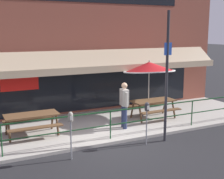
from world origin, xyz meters
name	(u,v)px	position (x,y,z in m)	size (l,w,h in m)	color
ground_plane	(114,144)	(0.00, 0.00, 0.00)	(120.00, 120.00, 0.00)	#232326
patio_deck	(91,126)	(0.00, 2.00, 0.05)	(15.00, 4.00, 0.10)	#ADA89E
restaurant_building	(70,25)	(0.00, 4.23, 3.92)	(15.00, 1.60, 7.89)	brown
patio_railing	(110,119)	(0.00, 0.30, 0.80)	(13.84, 0.04, 0.97)	#194723
picnic_table_left	(32,119)	(-2.28, 1.78, 0.71)	(1.80, 1.42, 0.76)	brown
picnic_table_centre	(153,104)	(2.67, 1.77, 0.71)	(1.80, 1.42, 0.76)	brown
patio_umbrella_centre	(149,67)	(2.67, 2.13, 2.18)	(2.14, 2.14, 2.39)	#B7B2A8
pedestrian_walking	(124,103)	(0.97, 1.14, 1.06)	(0.31, 0.61, 1.71)	navy
parking_meter_near	(71,121)	(-1.66, -0.54, 1.15)	(0.15, 0.16, 1.42)	gray
parking_meter_far	(147,111)	(0.92, -0.48, 1.15)	(0.15, 0.16, 1.42)	gray
street_sign_pole	(167,76)	(1.67, -0.45, 2.20)	(0.28, 0.09, 4.29)	#2D2D33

